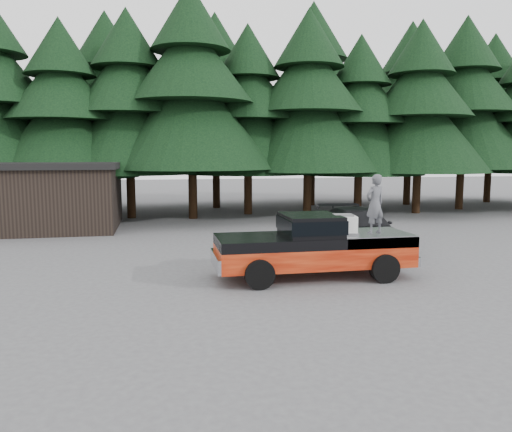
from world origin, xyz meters
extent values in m
plane|color=#4C4C4E|center=(0.00, 0.00, 0.00)|extent=(120.00, 120.00, 0.00)
cube|color=black|center=(1.46, -0.13, 1.62)|extent=(1.66, 1.90, 0.59)
cube|color=white|center=(2.43, -0.28, 1.59)|extent=(0.85, 0.75, 0.52)
imported|color=#4F5156|center=(3.38, -0.38, 2.22)|extent=(0.74, 0.60, 1.78)
imported|color=black|center=(4.72, 3.92, 0.79)|extent=(2.35, 5.51, 1.58)
cube|color=black|center=(-9.00, 12.00, 1.50)|extent=(8.00, 6.00, 3.00)
cube|color=black|center=(-9.00, 12.00, 3.15)|extent=(8.40, 6.40, 0.30)
camera|label=1|loc=(-2.99, -14.23, 3.71)|focal=35.00mm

